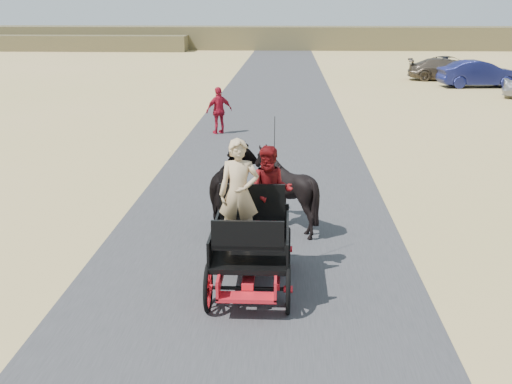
{
  "coord_description": "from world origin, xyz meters",
  "views": [
    {
      "loc": [
        0.66,
        -10.2,
        4.55
      ],
      "look_at": [
        0.07,
        1.31,
        1.2
      ],
      "focal_mm": 45.0,
      "sensor_mm": 36.0,
      "label": 1
    }
  ],
  "objects_px": {
    "horse_left": "(233,189)",
    "car_c": "(446,70)",
    "carriage": "(251,267)",
    "car_d": "(448,64)",
    "horse_right": "(286,190)",
    "car_b": "(480,74)",
    "pedestrian": "(219,111)"
  },
  "relations": [
    {
      "from": "pedestrian",
      "to": "carriage",
      "type": "bearing_deg",
      "value": 68.63
    },
    {
      "from": "carriage",
      "to": "car_c",
      "type": "relative_size",
      "value": 0.51
    },
    {
      "from": "carriage",
      "to": "pedestrian",
      "type": "height_order",
      "value": "pedestrian"
    },
    {
      "from": "car_c",
      "to": "car_b",
      "type": "bearing_deg",
      "value": -154.57
    },
    {
      "from": "horse_right",
      "to": "car_c",
      "type": "height_order",
      "value": "horse_right"
    },
    {
      "from": "horse_right",
      "to": "carriage",
      "type": "bearing_deg",
      "value": 79.61
    },
    {
      "from": "pedestrian",
      "to": "horse_left",
      "type": "bearing_deg",
      "value": 68.02
    },
    {
      "from": "carriage",
      "to": "horse_right",
      "type": "height_order",
      "value": "horse_right"
    },
    {
      "from": "carriage",
      "to": "car_d",
      "type": "bearing_deg",
      "value": 72.23
    },
    {
      "from": "horse_left",
      "to": "car_c",
      "type": "relative_size",
      "value": 0.42
    },
    {
      "from": "carriage",
      "to": "car_d",
      "type": "xyz_separation_m",
      "value": [
        11.95,
        37.3,
        0.2
      ]
    },
    {
      "from": "carriage",
      "to": "horse_right",
      "type": "bearing_deg",
      "value": 79.61
    },
    {
      "from": "horse_left",
      "to": "car_d",
      "type": "distance_m",
      "value": 36.51
    },
    {
      "from": "pedestrian",
      "to": "car_d",
      "type": "distance_m",
      "value": 27.66
    },
    {
      "from": "horse_right",
      "to": "horse_left",
      "type": "bearing_deg",
      "value": 0.0
    },
    {
      "from": "carriage",
      "to": "car_c",
      "type": "xyz_separation_m",
      "value": [
        10.51,
        31.7,
        0.33
      ]
    },
    {
      "from": "horse_right",
      "to": "car_b",
      "type": "height_order",
      "value": "horse_right"
    },
    {
      "from": "horse_left",
      "to": "car_c",
      "type": "height_order",
      "value": "horse_left"
    },
    {
      "from": "horse_left",
      "to": "car_d",
      "type": "height_order",
      "value": "horse_left"
    },
    {
      "from": "car_d",
      "to": "horse_left",
      "type": "bearing_deg",
      "value": 128.51
    },
    {
      "from": "car_b",
      "to": "car_d",
      "type": "xyz_separation_m",
      "value": [
        0.32,
        9.06,
        -0.2
      ]
    },
    {
      "from": "horse_right",
      "to": "pedestrian",
      "type": "distance_m",
      "value": 10.69
    },
    {
      "from": "carriage",
      "to": "car_d",
      "type": "height_order",
      "value": "car_d"
    },
    {
      "from": "pedestrian",
      "to": "horse_right",
      "type": "bearing_deg",
      "value": 73.87
    },
    {
      "from": "horse_left",
      "to": "horse_right",
      "type": "distance_m",
      "value": 1.1
    },
    {
      "from": "pedestrian",
      "to": "car_d",
      "type": "xyz_separation_m",
      "value": [
        13.91,
        23.9,
        -0.3
      ]
    },
    {
      "from": "carriage",
      "to": "horse_left",
      "type": "height_order",
      "value": "horse_left"
    },
    {
      "from": "carriage",
      "to": "pedestrian",
      "type": "distance_m",
      "value": 13.55
    },
    {
      "from": "car_b",
      "to": "horse_right",
      "type": "bearing_deg",
      "value": 150.85
    },
    {
      "from": "horse_left",
      "to": "car_b",
      "type": "distance_m",
      "value": 28.03
    },
    {
      "from": "pedestrian",
      "to": "car_d",
      "type": "relative_size",
      "value": 0.43
    },
    {
      "from": "horse_right",
      "to": "car_b",
      "type": "relative_size",
      "value": 0.37
    }
  ]
}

